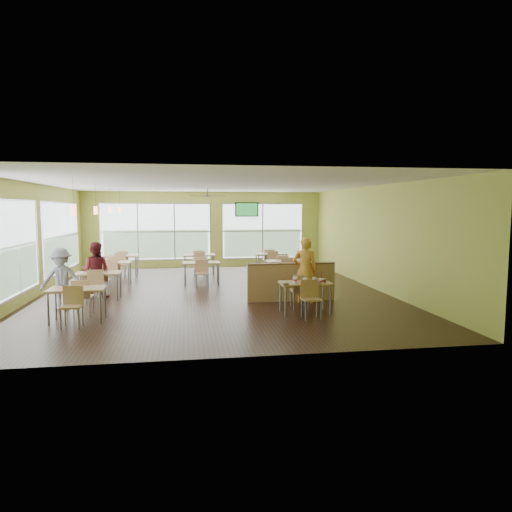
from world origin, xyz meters
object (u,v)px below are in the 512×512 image
man_plaid (305,270)px  food_basket (322,280)px  half_wall_divider (291,282)px  main_table (305,287)px

man_plaid → food_basket: bearing=112.9°
half_wall_divider → man_plaid: man_plaid is taller
main_table → man_plaid: bearing=75.4°
half_wall_divider → food_basket: 1.43m
man_plaid → food_basket: (0.14, -1.05, -0.10)m
main_table → half_wall_divider: size_ratio=0.63×
main_table → half_wall_divider: (0.00, 1.45, -0.11)m
half_wall_divider → man_plaid: size_ratio=1.37×
half_wall_divider → man_plaid: 0.55m
main_table → man_plaid: (0.30, 1.17, 0.25)m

